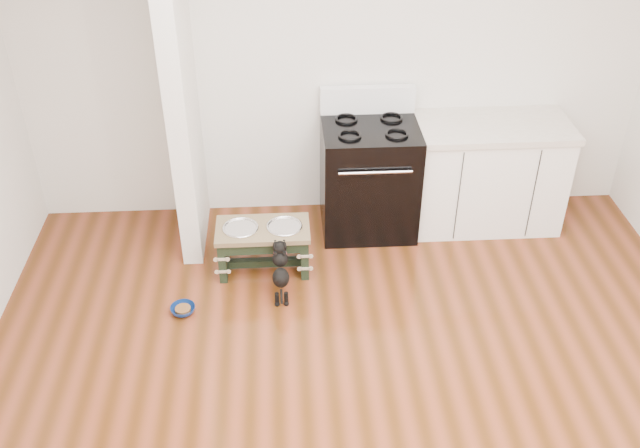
% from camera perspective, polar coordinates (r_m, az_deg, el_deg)
% --- Properties ---
extents(ground, '(5.00, 5.00, 0.00)m').
position_cam_1_polar(ground, '(4.45, 3.74, -16.09)').
color(ground, '#4A260D').
rests_on(ground, ground).
extents(room_shell, '(5.00, 5.00, 5.00)m').
position_cam_1_polar(room_shell, '(3.37, 4.76, 1.72)').
color(room_shell, silver).
rests_on(room_shell, ground).
extents(partition_wall, '(0.15, 0.80, 2.70)m').
position_cam_1_polar(partition_wall, '(5.37, -11.17, 10.99)').
color(partition_wall, silver).
rests_on(partition_wall, ground).
extents(oven_range, '(0.76, 0.69, 1.14)m').
position_cam_1_polar(oven_range, '(5.81, 3.93, 3.83)').
color(oven_range, black).
rests_on(oven_range, ground).
extents(cabinet_run, '(1.24, 0.64, 0.91)m').
position_cam_1_polar(cabinet_run, '(6.04, 13.19, 3.91)').
color(cabinet_run, white).
rests_on(cabinet_run, ground).
extents(dog_feeder, '(0.71, 0.38, 0.40)m').
position_cam_1_polar(dog_feeder, '(5.42, -4.57, -1.29)').
color(dog_feeder, black).
rests_on(dog_feeder, ground).
extents(puppy, '(0.12, 0.36, 0.43)m').
position_cam_1_polar(puppy, '(5.18, -3.17, -3.70)').
color(puppy, black).
rests_on(puppy, ground).
extents(floor_bowl, '(0.19, 0.19, 0.06)m').
position_cam_1_polar(floor_bowl, '(5.25, -10.91, -6.74)').
color(floor_bowl, navy).
rests_on(floor_bowl, ground).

